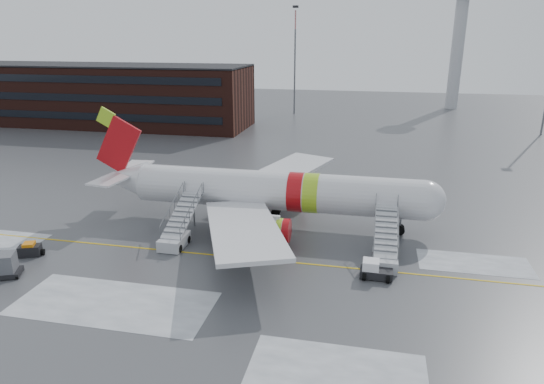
% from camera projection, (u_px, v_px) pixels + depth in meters
% --- Properties ---
extents(ground, '(260.00, 260.00, 0.00)m').
position_uv_depth(ground, '(235.00, 252.00, 42.27)').
color(ground, '#494C4F').
rests_on(ground, ground).
extents(airliner, '(35.03, 32.97, 11.18)m').
position_uv_depth(airliner, '(267.00, 191.00, 47.66)').
color(airliner, silver).
rests_on(airliner, ground).
extents(airstair_fwd, '(2.05, 7.70, 3.48)m').
position_uv_depth(airstair_fwd, '(385.00, 251.00, 40.03)').
color(airstair_fwd, '#B2B5BA').
rests_on(airstair_fwd, ground).
extents(airstair_aft, '(2.05, 7.70, 3.48)m').
position_uv_depth(airstair_aft, '(177.00, 233.00, 43.68)').
color(airstair_aft, '#B2B4B9').
rests_on(airstair_aft, ground).
extents(pushback_tug, '(2.53, 1.92, 1.43)m').
position_uv_depth(pushback_tug, '(374.00, 270.00, 37.64)').
color(pushback_tug, black).
rests_on(pushback_tug, ground).
extents(uld_container, '(2.78, 2.46, 1.88)m').
position_uv_depth(uld_container, '(4.00, 266.00, 37.77)').
color(uld_container, black).
rests_on(uld_container, ground).
extents(baggage_tractor, '(2.43, 1.63, 1.19)m').
position_uv_depth(baggage_tractor, '(30.00, 250.00, 41.43)').
color(baggage_tractor, black).
rests_on(baggage_tractor, ground).
extents(terminal_building, '(62.00, 16.11, 12.30)m').
position_uv_depth(terminal_building, '(100.00, 94.00, 100.43)').
color(terminal_building, '#3F1E16').
rests_on(terminal_building, ground).
extents(control_tower, '(6.40, 6.40, 30.00)m').
position_uv_depth(control_tower, '(459.00, 31.00, 118.79)').
color(control_tower, '#B2B5BA').
rests_on(control_tower, ground).
extents(light_mast_far_n, '(1.20, 1.20, 24.25)m').
position_uv_depth(light_mast_far_n, '(295.00, 54.00, 112.08)').
color(light_mast_far_n, '#595B60').
rests_on(light_mast_far_n, ground).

